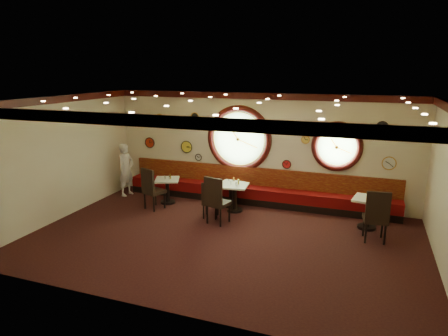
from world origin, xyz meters
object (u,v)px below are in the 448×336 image
condiment_d_salt (368,196)px  condiment_d_pepper (369,197)px  table_b (231,192)px  chair_a (151,186)px  condiment_a_pepper (169,177)px  table_c (235,195)px  chair_b (210,198)px  table_a (167,188)px  chair_c (216,197)px  condiment_d_bottle (371,195)px  condiment_a_salt (165,177)px  condiment_c_salt (231,183)px  condiment_c_pepper (236,184)px  waiter (126,170)px  condiment_b_pepper (233,181)px  condiment_b_salt (229,181)px  chair_d (377,213)px  condiment_c_bottle (238,182)px  condiment_a_bottle (170,176)px  condiment_b_bottle (234,180)px  table_d (368,209)px

condiment_d_salt → condiment_d_pepper: (0.03, -0.06, 0.00)m
table_b → chair_a: size_ratio=0.97×
condiment_d_salt → condiment_a_pepper: bearing=179.9°
table_c → chair_b: size_ratio=1.24×
condiment_d_salt → table_a: bearing=179.8°
chair_c → condiment_d_bottle: size_ratio=5.60×
table_a → condiment_d_bottle: (5.60, 0.05, 0.39)m
condiment_a_salt → condiment_c_salt: condiment_c_salt is taller
table_a → condiment_c_pepper: condiment_c_pepper is taller
chair_c → waiter: bearing=173.0°
chair_c → condiment_b_pepper: 1.42m
table_a → condiment_b_salt: (1.75, 0.44, 0.27)m
chair_d → condiment_d_bottle: chair_d is taller
condiment_c_salt → condiment_c_pepper: bearing=-22.8°
chair_b → waiter: size_ratio=0.38×
condiment_c_salt → condiment_c_bottle: bearing=22.1°
table_c → condiment_d_bottle: (3.53, 0.03, 0.37)m
condiment_a_salt → condiment_c_bottle: size_ratio=0.67×
condiment_b_salt → waiter: size_ratio=0.05×
chair_b → chair_d: (4.09, -0.12, 0.14)m
table_c → condiment_a_salt: size_ratio=7.76×
chair_b → condiment_c_bottle: 1.01m
chair_c → table_b: bearing=107.1°
condiment_c_pepper → chair_a: bearing=-165.3°
condiment_b_salt → condiment_a_bottle: bearing=-166.3°
table_a → condiment_d_salt: bearing=-0.2°
chair_c → condiment_b_bottle: (-0.02, 1.48, 0.06)m
table_d → condiment_a_salt: size_ratio=8.38×
chair_c → condiment_c_pepper: bearing=91.6°
condiment_c_pepper → condiment_b_bottle: size_ratio=0.73×
condiment_d_salt → condiment_b_bottle: 3.65m
condiment_c_bottle → waiter: bearing=177.5°
table_a → condiment_d_pepper: bearing=-0.9°
condiment_a_bottle → condiment_b_salt: bearing=13.7°
chair_a → chair_d: bearing=18.5°
condiment_a_pepper → condiment_d_pepper: (5.48, -0.08, 0.05)m
condiment_d_pepper → condiment_d_bottle: bearing=69.0°
table_d → condiment_b_bottle: condiment_b_bottle is taller
chair_c → condiment_b_salt: 1.49m
condiment_a_pepper → condiment_c_pepper: 2.06m
chair_d → condiment_a_bottle: (-5.64, 0.87, 0.11)m
condiment_c_pepper → condiment_b_pepper: bearing=118.9°
condiment_b_pepper → condiment_d_pepper: (3.65, -0.46, 0.09)m
table_c → condiment_c_bottle: bearing=45.4°
condiment_d_salt → waiter: (-7.09, 0.29, -0.02)m
chair_b → condiment_d_salt: bearing=0.5°
condiment_c_salt → condiment_b_bottle: condiment_c_salt is taller
table_d → condiment_a_salt: 5.63m
table_d → condiment_b_pepper: condiment_b_pepper is taller
table_d → chair_a: (-5.71, -0.63, 0.19)m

